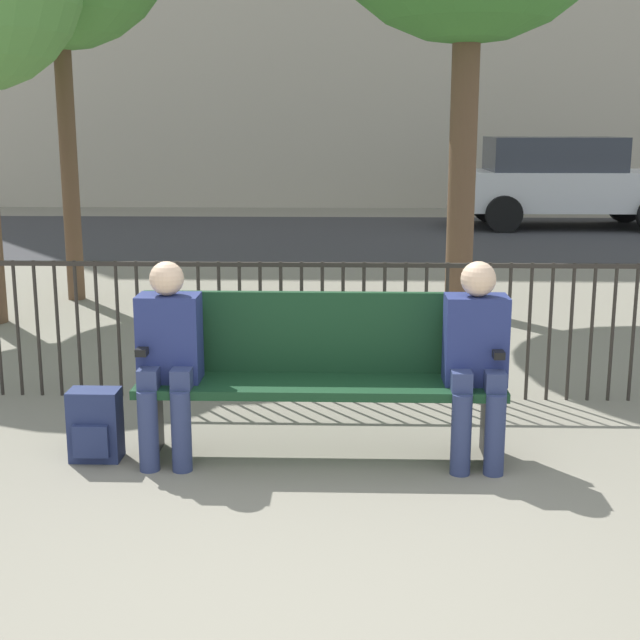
{
  "coord_description": "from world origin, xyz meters",
  "views": [
    {
      "loc": [
        0.15,
        -3.05,
        1.86
      ],
      "look_at": [
        0.0,
        1.73,
        0.8
      ],
      "focal_mm": 50.0,
      "sensor_mm": 36.0,
      "label": 1
    }
  ],
  "objects_px": {
    "seated_person_1": "(476,353)",
    "backpack": "(95,426)",
    "seated_person_0": "(168,352)",
    "parked_car_0": "(564,181)",
    "park_bench": "(320,368)"
  },
  "relations": [
    {
      "from": "seated_person_1",
      "to": "backpack",
      "type": "xyz_separation_m",
      "value": [
        -2.11,
        -0.02,
        -0.43
      ]
    },
    {
      "from": "seated_person_0",
      "to": "parked_car_0",
      "type": "height_order",
      "value": "parked_car_0"
    },
    {
      "from": "seated_person_1",
      "to": "backpack",
      "type": "distance_m",
      "value": 2.16
    },
    {
      "from": "seated_person_0",
      "to": "backpack",
      "type": "height_order",
      "value": "seated_person_0"
    },
    {
      "from": "parked_car_0",
      "to": "park_bench",
      "type": "bearing_deg",
      "value": -109.38
    },
    {
      "from": "backpack",
      "to": "seated_person_1",
      "type": "bearing_deg",
      "value": 0.54
    },
    {
      "from": "seated_person_0",
      "to": "parked_car_0",
      "type": "distance_m",
      "value": 12.68
    },
    {
      "from": "parked_car_0",
      "to": "seated_person_1",
      "type": "bearing_deg",
      "value": -105.35
    },
    {
      "from": "seated_person_0",
      "to": "backpack",
      "type": "bearing_deg",
      "value": -177.36
    },
    {
      "from": "park_bench",
      "to": "seated_person_1",
      "type": "relative_size",
      "value": 1.8
    },
    {
      "from": "park_bench",
      "to": "seated_person_0",
      "type": "xyz_separation_m",
      "value": [
        -0.84,
        -0.14,
        0.13
      ]
    },
    {
      "from": "seated_person_0",
      "to": "park_bench",
      "type": "bearing_deg",
      "value": 9.24
    },
    {
      "from": "park_bench",
      "to": "backpack",
      "type": "distance_m",
      "value": 1.3
    },
    {
      "from": "seated_person_0",
      "to": "backpack",
      "type": "relative_size",
      "value": 2.76
    },
    {
      "from": "parked_car_0",
      "to": "seated_person_0",
      "type": "bearing_deg",
      "value": -112.74
    }
  ]
}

